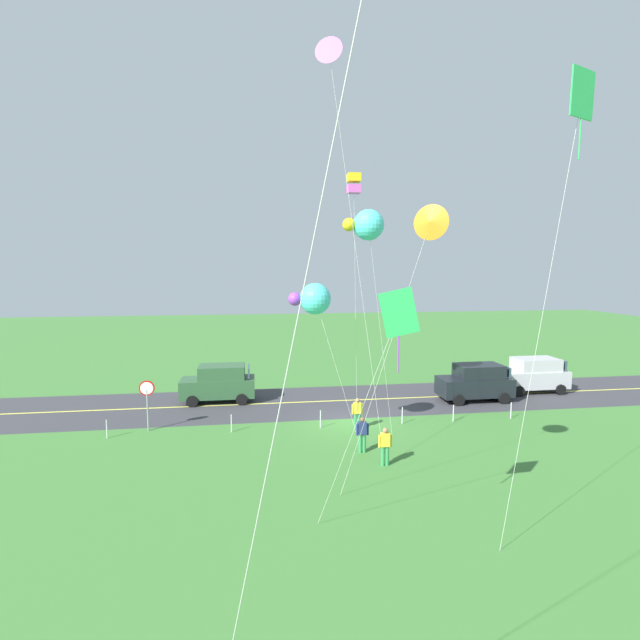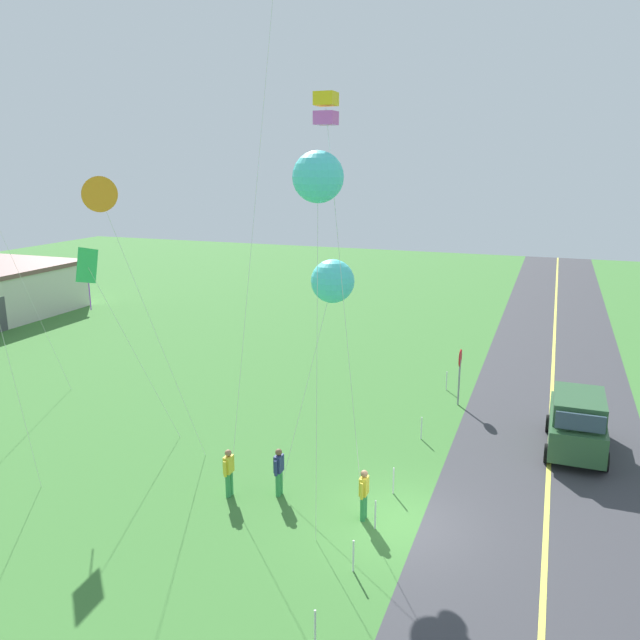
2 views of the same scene
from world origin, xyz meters
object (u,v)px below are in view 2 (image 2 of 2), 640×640
object	(u,v)px
kite_purple_back	(88,269)
kite_yellow_high	(326,110)
stop_sign	(460,366)
person_adult_companion	(229,471)
kite_red_low	(333,281)
person_child_watcher	(364,493)
car_suv_foreground	(577,422)
kite_green_far	(319,177)
kite_cyan_top	(100,195)
person_adult_near	(279,470)

from	to	relation	value
kite_purple_back	kite_yellow_high	bearing A→B (deg)	-94.71
stop_sign	person_adult_companion	bearing A→B (deg)	151.69
kite_red_low	kite_purple_back	distance (m)	8.78
kite_yellow_high	kite_purple_back	bearing A→B (deg)	85.29
stop_sign	person_child_watcher	xyz separation A→B (m)	(-10.39, 1.26, -0.94)
car_suv_foreground	kite_green_far	bearing A→B (deg)	134.47
person_adult_companion	person_child_watcher	distance (m)	4.43
kite_green_far	person_adult_companion	bearing A→B (deg)	92.18
kite_cyan_top	kite_purple_back	bearing A→B (deg)	51.94
car_suv_foreground	kite_green_far	world-z (taller)	kite_green_far
stop_sign	person_adult_companion	size ratio (longest dim) A/B	1.60
stop_sign	kite_yellow_high	world-z (taller)	kite_yellow_high
person_child_watcher	kite_red_low	size ratio (longest dim) A/B	0.22
kite_yellow_high	kite_purple_back	world-z (taller)	kite_yellow_high
kite_yellow_high	kite_purple_back	xyz separation A→B (m)	(0.75, 9.12, -5.00)
car_suv_foreground	stop_sign	xyz separation A→B (m)	(3.16, 4.76, 0.65)
stop_sign	person_adult_companion	world-z (taller)	stop_sign
person_adult_near	kite_cyan_top	xyz separation A→B (m)	(-0.72, 5.54, 8.58)
kite_yellow_high	kite_green_far	size ratio (longest dim) A/B	1.14
kite_purple_back	stop_sign	bearing A→B (deg)	-52.52
person_child_watcher	kite_purple_back	size ratio (longest dim) A/B	0.21
person_child_watcher	kite_cyan_top	distance (m)	12.08
person_child_watcher	car_suv_foreground	bearing A→B (deg)	-25.86
person_adult_companion	kite_purple_back	size ratio (longest dim) A/B	0.21
person_child_watcher	kite_purple_back	world-z (taller)	kite_purple_back
person_adult_companion	kite_red_low	world-z (taller)	kite_red_low
stop_sign	person_adult_companion	distance (m)	12.04
person_adult_companion	person_child_watcher	size ratio (longest dim) A/B	1.00
car_suv_foreground	kite_cyan_top	size ratio (longest dim) A/B	0.44
kite_green_far	kite_purple_back	xyz separation A→B (m)	(1.39, 9.15, -3.23)
kite_purple_back	kite_red_low	bearing A→B (deg)	-82.77
person_child_watcher	kite_green_far	distance (m)	9.27
person_adult_near	kite_red_low	xyz separation A→B (m)	(2.00, -1.11, 5.87)
kite_yellow_high	person_adult_near	bearing A→B (deg)	95.41
person_adult_near	kite_cyan_top	bearing A→B (deg)	169.50
kite_red_low	car_suv_foreground	bearing A→B (deg)	-58.64
person_adult_near	kite_green_far	xyz separation A→B (m)	(-0.50, -1.55, 9.16)
person_adult_companion	kite_cyan_top	distance (m)	9.49
stop_sign	kite_green_far	distance (m)	13.56
car_suv_foreground	kite_yellow_high	xyz separation A→B (m)	(-6.65, 7.46, 10.64)
stop_sign	kite_red_low	xyz separation A→B (m)	(-7.95, 3.11, 4.93)
kite_cyan_top	kite_purple_back	world-z (taller)	kite_cyan_top
person_adult_near	kite_green_far	bearing A→B (deg)	-35.56
kite_green_far	kite_cyan_top	distance (m)	7.12
kite_green_far	person_adult_near	bearing A→B (deg)	72.30
person_adult_near	kite_green_far	size ratio (longest dim) A/B	0.15
stop_sign	kite_cyan_top	xyz separation A→B (m)	(-10.67, 9.76, 7.64)
kite_yellow_high	kite_cyan_top	bearing A→B (deg)	96.94
kite_red_low	kite_yellow_high	xyz separation A→B (m)	(-1.86, -0.41, 5.06)
person_adult_near	person_child_watcher	bearing A→B (deg)	-26.28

